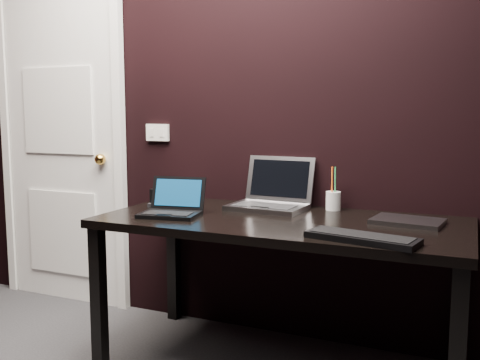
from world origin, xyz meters
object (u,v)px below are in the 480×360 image
at_px(ext_keyboard, 362,238).
at_px(pen_cup, 333,200).
at_px(door, 61,143).
at_px(desk_phone, 172,195).
at_px(desk, 281,235).
at_px(silver_laptop, 271,199).
at_px(netbook, 172,208).
at_px(closed_laptop, 408,221).
at_px(mobile_phone, 154,200).

relative_size(ext_keyboard, pen_cup, 2.02).
relative_size(door, desk_phone, 10.17).
bearing_deg(door, desk, -12.82).
distance_m(silver_laptop, pen_cup, 0.32).
height_order(netbook, ext_keyboard, netbook).
relative_size(ext_keyboard, desk_phone, 2.15).
bearing_deg(closed_laptop, desk_phone, 175.54).
xyz_separation_m(silver_laptop, ext_keyboard, (0.58, -0.53, -0.04)).
height_order(silver_laptop, pen_cup, silver_laptop).
bearing_deg(silver_laptop, mobile_phone, -161.33).
distance_m(closed_laptop, mobile_phone, 1.29).
bearing_deg(silver_laptop, door, 174.83).
distance_m(mobile_phone, pen_cup, 0.94).
xyz_separation_m(door, ext_keyboard, (2.09, -0.67, -0.29)).
xyz_separation_m(netbook, desk_phone, (-0.22, 0.36, 0.00)).
relative_size(door, netbook, 6.81).
xyz_separation_m(door, pen_cup, (1.82, -0.05, -0.25)).
xyz_separation_m(door, desk_phone, (0.92, -0.15, -0.27)).
xyz_separation_m(netbook, silver_laptop, (0.37, 0.37, 0.01)).
xyz_separation_m(door, netbook, (1.14, -0.51, -0.27)).
bearing_deg(pen_cup, desk_phone, -173.69).
bearing_deg(closed_laptop, desk, -167.55).
relative_size(desk, pen_cup, 7.60).
bearing_deg(desk, netbook, -165.48).
distance_m(door, netbook, 1.27).
distance_m(ext_keyboard, mobile_phone, 1.21).
height_order(netbook, pen_cup, pen_cup).
bearing_deg(desk, pen_cup, 62.33).
bearing_deg(pen_cup, desk, -117.67).
relative_size(desk_phone, pen_cup, 0.94).
distance_m(silver_laptop, ext_keyboard, 0.79).
relative_size(door, mobile_phone, 22.92).
height_order(ext_keyboard, pen_cup, pen_cup).
bearing_deg(silver_laptop, ext_keyboard, -42.74).
xyz_separation_m(desk, ext_keyboard, (0.44, -0.29, 0.09)).
height_order(desk_phone, mobile_phone, same).
bearing_deg(silver_laptop, desk_phone, -178.58).
bearing_deg(silver_laptop, desk, -59.40).
height_order(silver_laptop, ext_keyboard, silver_laptop).
bearing_deg(closed_laptop, silver_laptop, 170.68).
bearing_deg(netbook, closed_laptop, 13.44).
bearing_deg(door, desk_phone, -9.33).
xyz_separation_m(netbook, ext_keyboard, (0.95, -0.16, -0.02)).
distance_m(ext_keyboard, closed_laptop, 0.44).
distance_m(silver_laptop, mobile_phone, 0.62).
xyz_separation_m(door, mobile_phone, (0.92, -0.34, -0.27)).
height_order(silver_laptop, closed_laptop, silver_laptop).
bearing_deg(door, closed_laptop, -6.50).
relative_size(closed_laptop, desk_phone, 1.56).
distance_m(netbook, closed_laptop, 1.10).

